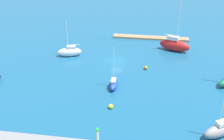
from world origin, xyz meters
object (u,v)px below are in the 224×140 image
(mooring_buoy_orange, at_px, (146,68))
(pier_dock, at_px, (150,38))
(sailboat_red_mid_basin, at_px, (174,45))
(mooring_buoy_yellow, at_px, (111,106))
(harbor_beacon, at_px, (97,137))
(sailboat_gray_by_breakwater, at_px, (219,130))
(sailboat_blue_outer_mooring, at_px, (114,83))
(sailboat_white_west_end, at_px, (70,52))

(mooring_buoy_orange, bearing_deg, pier_dock, -91.49)
(sailboat_red_mid_basin, xyz_separation_m, mooring_buoy_orange, (6.68, 11.19, -1.24))
(mooring_buoy_yellow, bearing_deg, harbor_beacon, 89.07)
(pier_dock, xyz_separation_m, mooring_buoy_yellow, (6.07, 34.64, 0.19))
(pier_dock, bearing_deg, mooring_buoy_yellow, 80.07)
(pier_dock, distance_m, sailboat_red_mid_basin, 9.77)
(sailboat_gray_by_breakwater, distance_m, sailboat_blue_outer_mooring, 22.17)
(harbor_beacon, height_order, sailboat_blue_outer_mooring, sailboat_blue_outer_mooring)
(harbor_beacon, height_order, sailboat_gray_by_breakwater, sailboat_gray_by_breakwater)
(sailboat_red_mid_basin, bearing_deg, harbor_beacon, -90.47)
(mooring_buoy_orange, distance_m, mooring_buoy_yellow, 16.98)
(harbor_beacon, bearing_deg, mooring_buoy_orange, -101.85)
(pier_dock, distance_m, sailboat_white_west_end, 24.08)
(sailboat_white_west_end, height_order, mooring_buoy_orange, sailboat_white_west_end)
(sailboat_blue_outer_mooring, bearing_deg, mooring_buoy_orange, -36.37)
(pier_dock, xyz_separation_m, harbor_beacon, (6.25, 46.08, 2.93))
(sailboat_white_west_end, bearing_deg, mooring_buoy_orange, 151.35)
(harbor_beacon, xyz_separation_m, sailboat_gray_by_breakwater, (-18.13, -6.48, -1.98))
(harbor_beacon, height_order, sailboat_red_mid_basin, sailboat_red_mid_basin)
(sailboat_gray_by_breakwater, relative_size, sailboat_red_mid_basin, 0.73)
(sailboat_white_west_end, xyz_separation_m, mooring_buoy_orange, (-18.82, 4.25, -0.79))
(harbor_beacon, bearing_deg, sailboat_red_mid_basin, -107.85)
(sailboat_blue_outer_mooring, bearing_deg, mooring_buoy_yellow, -177.41)
(sailboat_blue_outer_mooring, bearing_deg, sailboat_white_west_end, 43.06)
(sailboat_gray_by_breakwater, height_order, sailboat_red_mid_basin, sailboat_red_mid_basin)
(sailboat_red_mid_basin, distance_m, sailboat_white_west_end, 26.44)
(harbor_beacon, relative_size, sailboat_gray_by_breakwater, 0.38)
(harbor_beacon, distance_m, sailboat_gray_by_breakwater, 19.35)
(harbor_beacon, distance_m, sailboat_blue_outer_mooring, 18.91)
(sailboat_gray_by_breakwater, distance_m, mooring_buoy_yellow, 18.63)
(sailboat_blue_outer_mooring, bearing_deg, sailboat_red_mid_basin, -34.12)
(sailboat_blue_outer_mooring, xyz_separation_m, mooring_buoy_orange, (-6.09, -8.72, -0.49))
(pier_dock, xyz_separation_m, mooring_buoy_orange, (0.49, 18.60, 0.15))
(harbor_beacon, bearing_deg, sailboat_white_west_end, -67.63)
(pier_dock, height_order, sailboat_red_mid_basin, sailboat_red_mid_basin)
(pier_dock, relative_size, sailboat_white_west_end, 2.28)
(harbor_beacon, xyz_separation_m, mooring_buoy_yellow, (-0.19, -11.45, -2.75))
(sailboat_red_mid_basin, bearing_deg, mooring_buoy_orange, -103.48)
(sailboat_gray_by_breakwater, relative_size, mooring_buoy_orange, 12.15)
(sailboat_blue_outer_mooring, height_order, mooring_buoy_orange, sailboat_blue_outer_mooring)
(sailboat_blue_outer_mooring, relative_size, mooring_buoy_yellow, 9.91)
(sailboat_gray_by_breakwater, bearing_deg, mooring_buoy_yellow, -47.04)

